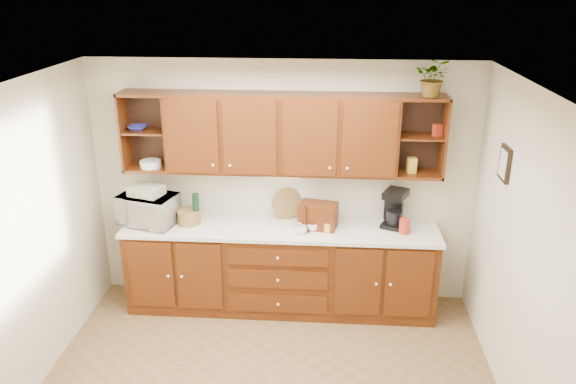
% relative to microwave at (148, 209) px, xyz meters
% --- Properties ---
extents(ceiling, '(4.00, 4.00, 0.00)m').
position_rel_microwave_xyz_m(ceiling, '(1.37, -1.44, 1.50)').
color(ceiling, white).
rests_on(ceiling, back_wall).
extents(back_wall, '(4.00, 0.00, 4.00)m').
position_rel_microwave_xyz_m(back_wall, '(1.37, 0.31, 0.20)').
color(back_wall, beige).
rests_on(back_wall, floor).
extents(left_wall, '(0.00, 3.50, 3.50)m').
position_rel_microwave_xyz_m(left_wall, '(-0.63, -1.44, 0.20)').
color(left_wall, beige).
rests_on(left_wall, floor).
extents(right_wall, '(0.00, 3.50, 3.50)m').
position_rel_microwave_xyz_m(right_wall, '(3.37, -1.44, 0.20)').
color(right_wall, beige).
rests_on(right_wall, floor).
extents(base_cabinets, '(3.20, 0.60, 0.90)m').
position_rel_microwave_xyz_m(base_cabinets, '(1.37, 0.01, -0.65)').
color(base_cabinets, '#3B1706').
rests_on(base_cabinets, floor).
extents(countertop, '(3.24, 0.64, 0.04)m').
position_rel_microwave_xyz_m(countertop, '(1.37, 0.00, -0.18)').
color(countertop, silver).
rests_on(countertop, base_cabinets).
extents(upper_cabinets, '(3.20, 0.33, 0.80)m').
position_rel_microwave_xyz_m(upper_cabinets, '(1.38, 0.15, 0.79)').
color(upper_cabinets, '#3B1706').
rests_on(upper_cabinets, back_wall).
extents(undercabinet_light, '(0.40, 0.05, 0.02)m').
position_rel_microwave_xyz_m(undercabinet_light, '(1.37, 0.10, 0.37)').
color(undercabinet_light, white).
rests_on(undercabinet_light, upper_cabinets).
extents(framed_picture, '(0.03, 0.24, 0.30)m').
position_rel_microwave_xyz_m(framed_picture, '(3.35, -0.54, 0.75)').
color(framed_picture, black).
rests_on(framed_picture, right_wall).
extents(wicker_basket, '(0.29, 0.29, 0.14)m').
position_rel_microwave_xyz_m(wicker_basket, '(0.41, 0.03, -0.09)').
color(wicker_basket, olive).
rests_on(wicker_basket, countertop).
extents(microwave, '(0.66, 0.53, 0.32)m').
position_rel_microwave_xyz_m(microwave, '(0.00, 0.00, 0.00)').
color(microwave, beige).
rests_on(microwave, countertop).
extents(towel_stack, '(0.38, 0.32, 0.10)m').
position_rel_microwave_xyz_m(towel_stack, '(0.00, 0.00, 0.21)').
color(towel_stack, '#E2C46A').
rests_on(towel_stack, microwave).
extents(wine_bottle, '(0.08, 0.08, 0.33)m').
position_rel_microwave_xyz_m(wine_bottle, '(0.49, 0.04, 0.00)').
color(wine_bottle, black).
rests_on(wine_bottle, countertop).
extents(woven_tray, '(0.34, 0.21, 0.33)m').
position_rel_microwave_xyz_m(woven_tray, '(1.42, 0.25, -0.15)').
color(woven_tray, olive).
rests_on(woven_tray, countertop).
extents(bread_box, '(0.42, 0.31, 0.26)m').
position_rel_microwave_xyz_m(bread_box, '(1.76, 0.03, -0.03)').
color(bread_box, '#3B1706').
rests_on(bread_box, countertop).
extents(mug_tree, '(0.24, 0.25, 0.29)m').
position_rel_microwave_xyz_m(mug_tree, '(1.63, -0.07, -0.11)').
color(mug_tree, '#3B1706').
rests_on(mug_tree, countertop).
extents(canister_red, '(0.14, 0.14, 0.15)m').
position_rel_microwave_xyz_m(canister_red, '(2.62, -0.05, -0.08)').
color(canister_red, '#A62C18').
rests_on(canister_red, countertop).
extents(canister_white, '(0.10, 0.10, 0.19)m').
position_rel_microwave_xyz_m(canister_white, '(1.89, -0.03, -0.06)').
color(canister_white, white).
rests_on(canister_white, countertop).
extents(canister_yellow, '(0.10, 0.10, 0.10)m').
position_rel_microwave_xyz_m(canister_yellow, '(1.86, -0.08, -0.11)').
color(canister_yellow, gold).
rests_on(canister_yellow, countertop).
extents(coffee_maker, '(0.30, 0.34, 0.39)m').
position_rel_microwave_xyz_m(coffee_maker, '(2.53, 0.14, 0.03)').
color(coffee_maker, black).
rests_on(coffee_maker, countertop).
extents(bowl_stack, '(0.19, 0.19, 0.05)m').
position_rel_microwave_xyz_m(bowl_stack, '(-0.08, 0.15, 0.82)').
color(bowl_stack, navy).
rests_on(bowl_stack, upper_cabinets).
extents(plate_stack, '(0.24, 0.24, 0.07)m').
position_rel_microwave_xyz_m(plate_stack, '(0.03, 0.11, 0.46)').
color(plate_stack, white).
rests_on(plate_stack, upper_cabinets).
extents(pantry_box_yellow, '(0.10, 0.08, 0.15)m').
position_rel_microwave_xyz_m(pantry_box_yellow, '(2.67, 0.14, 0.50)').
color(pantry_box_yellow, gold).
rests_on(pantry_box_yellow, upper_cabinets).
extents(pantry_box_red, '(0.10, 0.09, 0.12)m').
position_rel_microwave_xyz_m(pantry_box_red, '(2.89, 0.14, 0.86)').
color(pantry_box_red, '#A62C18').
rests_on(pantry_box_red, upper_cabinets).
extents(potted_plant, '(0.38, 0.35, 0.36)m').
position_rel_microwave_xyz_m(potted_plant, '(2.80, 0.09, 1.37)').
color(potted_plant, '#999999').
rests_on(potted_plant, upper_cabinets).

